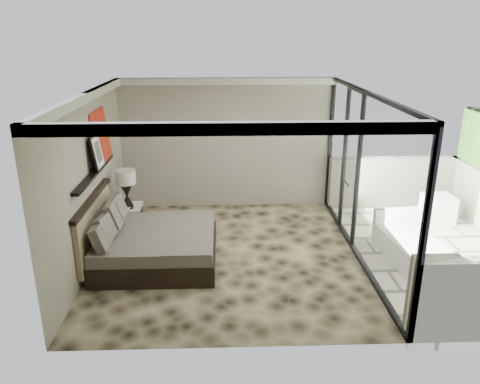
{
  "coord_description": "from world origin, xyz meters",
  "views": [
    {
      "loc": [
        -0.05,
        -7.33,
        3.71
      ],
      "look_at": [
        0.22,
        0.4,
        1.03
      ],
      "focal_mm": 35.0,
      "sensor_mm": 36.0,
      "label": 1
    }
  ],
  "objects_px": {
    "nightstand": "(127,217)",
    "table_lamp": "(126,183)",
    "lounger": "(413,248)",
    "ottoman": "(438,209)",
    "bed": "(150,243)"
  },
  "relations": [
    {
      "from": "bed",
      "to": "table_lamp",
      "type": "relative_size",
      "value": 2.87
    },
    {
      "from": "bed",
      "to": "nightstand",
      "type": "relative_size",
      "value": 3.62
    },
    {
      "from": "ottoman",
      "to": "lounger",
      "type": "height_order",
      "value": "lounger"
    },
    {
      "from": "nightstand",
      "to": "table_lamp",
      "type": "bearing_deg",
      "value": 57.98
    },
    {
      "from": "table_lamp",
      "to": "lounger",
      "type": "distance_m",
      "value": 5.32
    },
    {
      "from": "table_lamp",
      "to": "lounger",
      "type": "relative_size",
      "value": 0.4
    },
    {
      "from": "nightstand",
      "to": "lounger",
      "type": "distance_m",
      "value": 5.28
    },
    {
      "from": "ottoman",
      "to": "table_lamp",
      "type": "bearing_deg",
      "value": -177.93
    },
    {
      "from": "nightstand",
      "to": "ottoman",
      "type": "bearing_deg",
      "value": 1.72
    },
    {
      "from": "bed",
      "to": "lounger",
      "type": "relative_size",
      "value": 1.16
    },
    {
      "from": "bed",
      "to": "table_lamp",
      "type": "distance_m",
      "value": 1.6
    },
    {
      "from": "lounger",
      "to": "ottoman",
      "type": "bearing_deg",
      "value": 49.93
    },
    {
      "from": "bed",
      "to": "ottoman",
      "type": "xyz_separation_m",
      "value": [
        5.6,
        1.56,
        -0.05
      ]
    },
    {
      "from": "nightstand",
      "to": "table_lamp",
      "type": "relative_size",
      "value": 0.79
    },
    {
      "from": "nightstand",
      "to": "lounger",
      "type": "height_order",
      "value": "lounger"
    }
  ]
}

